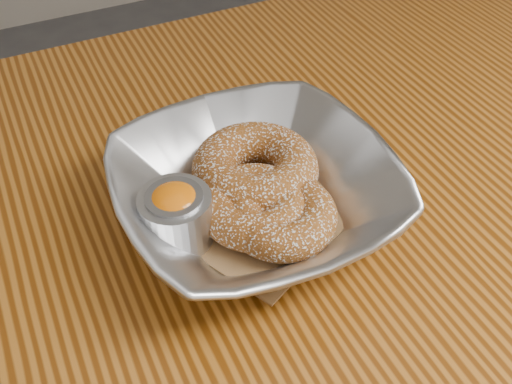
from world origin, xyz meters
name	(u,v)px	position (x,y,z in m)	size (l,w,h in m)	color
table	(197,338)	(0.00, 0.00, 0.65)	(1.20, 0.80, 0.75)	brown
serving_bowl	(256,193)	(0.08, 0.03, 0.78)	(0.24, 0.24, 0.06)	#B9BBC0
parchment	(256,209)	(0.08, 0.03, 0.76)	(0.14, 0.14, 0.00)	brown
donut_back	(255,169)	(0.09, 0.06, 0.78)	(0.11, 0.11, 0.04)	brown
donut_front	(281,216)	(0.08, 0.00, 0.78)	(0.09, 0.09, 0.03)	brown
donut_extra	(254,206)	(0.07, 0.02, 0.78)	(0.09, 0.09, 0.03)	brown
ramekin	(176,215)	(0.00, 0.03, 0.79)	(0.06, 0.06, 0.05)	#B9BBC0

